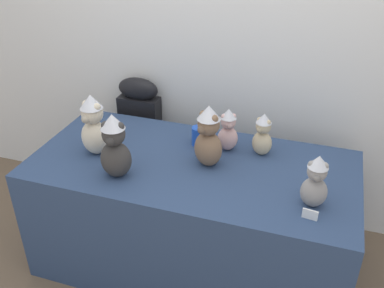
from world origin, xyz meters
TOP-DOWN VIEW (x-y plane):
  - wall_back at (0.00, 0.92)m, footprint 7.00×0.08m
  - display_table at (0.00, 0.25)m, footprint 1.76×0.84m
  - instrument_case at (-0.56, 0.80)m, footprint 0.28×0.12m
  - teddy_bear_cream at (-0.54, 0.19)m, footprint 0.19×0.17m
  - teddy_bear_ash at (0.65, 0.08)m, footprint 0.13×0.11m
  - teddy_bear_sand at (0.34, 0.46)m, footprint 0.14×0.13m
  - teddy_bear_mocha at (0.08, 0.27)m, footprint 0.20×0.19m
  - teddy_bear_charcoal at (-0.33, 0.02)m, footprint 0.18×0.16m
  - teddy_bear_blush at (0.14, 0.45)m, footprint 0.15×0.14m
  - party_cup_blue at (-0.03, 0.46)m, footprint 0.08×0.08m
  - name_card_front_left at (0.65, -0.02)m, footprint 0.07×0.02m

SIDE VIEW (x-z plane):
  - display_table at x=0.00m, z-range 0.00..0.72m
  - instrument_case at x=-0.56m, z-range 0.00..0.94m
  - name_card_front_left at x=0.65m, z-range 0.72..0.77m
  - party_cup_blue at x=-0.03m, z-range 0.72..0.83m
  - teddy_bear_sand at x=0.34m, z-range 0.72..0.96m
  - teddy_bear_blush at x=0.14m, z-range 0.72..0.97m
  - teddy_bear_ash at x=0.65m, z-range 0.72..0.99m
  - teddy_bear_mocha at x=0.08m, z-range 0.71..1.06m
  - teddy_bear_charcoal at x=-0.33m, z-range 0.71..1.07m
  - teddy_bear_cream at x=-0.54m, z-range 0.71..1.07m
  - wall_back at x=0.00m, z-range 0.00..2.60m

